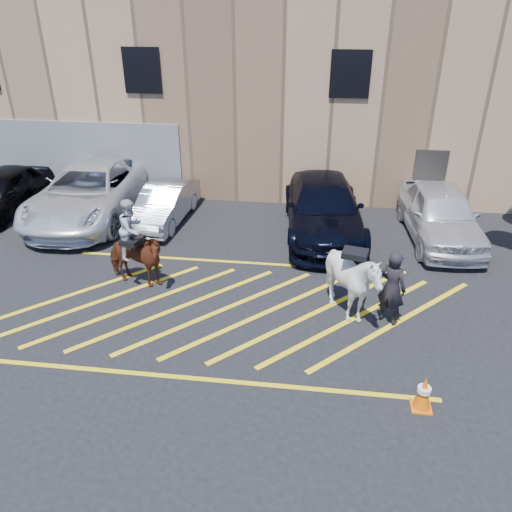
# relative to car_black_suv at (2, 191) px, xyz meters

# --- Properties ---
(ground) EXTENTS (90.00, 90.00, 0.00)m
(ground) POSITION_rel_car_black_suv_xyz_m (8.80, -4.90, -0.77)
(ground) COLOR black
(ground) RESTS_ON ground
(car_black_suv) EXTENTS (2.04, 4.62, 1.55)m
(car_black_suv) POSITION_rel_car_black_suv_xyz_m (0.00, 0.00, 0.00)
(car_black_suv) COLOR black
(car_black_suv) RESTS_ON ground
(car_white_pickup) EXTENTS (3.19, 6.54, 1.79)m
(car_white_pickup) POSITION_rel_car_black_suv_xyz_m (3.22, 0.08, 0.12)
(car_white_pickup) COLOR silver
(car_white_pickup) RESTS_ON ground
(car_silver_sedan) EXTENTS (1.62, 3.94, 1.27)m
(car_silver_sedan) POSITION_rel_car_black_suv_xyz_m (5.88, -0.10, -0.14)
(car_silver_sedan) COLOR #969DA3
(car_silver_sedan) RESTS_ON ground
(car_blue_suv) EXTENTS (2.90, 6.02, 1.69)m
(car_blue_suv) POSITION_rel_car_black_suv_xyz_m (11.19, -0.23, 0.07)
(car_blue_suv) COLOR black
(car_blue_suv) RESTS_ON ground
(car_white_suv) EXTENTS (2.25, 4.99, 1.66)m
(car_white_suv) POSITION_rel_car_black_suv_xyz_m (14.82, -0.28, 0.06)
(car_white_suv) COLOR silver
(car_white_suv) RESTS_ON ground
(handler) EXTENTS (0.80, 0.74, 1.84)m
(handler) POSITION_rel_car_black_suv_xyz_m (12.79, -5.16, 0.15)
(handler) COLOR black
(handler) RESTS_ON ground
(warehouse) EXTENTS (32.42, 10.20, 7.30)m
(warehouse) POSITION_rel_car_black_suv_xyz_m (8.79, 7.09, 2.88)
(warehouse) COLOR tan
(warehouse) RESTS_ON ground
(hatching_zone) EXTENTS (12.60, 5.12, 0.01)m
(hatching_zone) POSITION_rel_car_black_suv_xyz_m (8.80, -5.20, -0.77)
(hatching_zone) COLOR yellow
(hatching_zone) RESTS_ON ground
(mounted_bay) EXTENTS (1.98, 1.24, 2.42)m
(mounted_bay) POSITION_rel_car_black_suv_xyz_m (6.34, -4.26, 0.20)
(mounted_bay) COLOR #622917
(mounted_bay) RESTS_ON ground
(saddled_white) EXTENTS (1.89, 2.03, 1.90)m
(saddled_white) POSITION_rel_car_black_suv_xyz_m (11.89, -5.05, 0.18)
(saddled_white) COLOR silver
(saddled_white) RESTS_ON ground
(traffic_cone) EXTENTS (0.39, 0.39, 0.73)m
(traffic_cone) POSITION_rel_car_black_suv_xyz_m (13.12, -7.94, -0.41)
(traffic_cone) COLOR #F8600A
(traffic_cone) RESTS_ON ground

